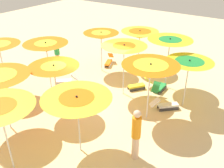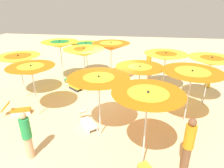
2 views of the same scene
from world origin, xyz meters
name	(u,v)px [view 2 (image 2 of 2)]	position (x,y,z in m)	size (l,w,h in m)	color
ground	(108,102)	(0.00, 0.00, -0.02)	(37.88, 37.88, 0.04)	beige
beach_umbrella_0	(86,46)	(3.53, 1.97, 1.95)	(1.96, 1.96, 2.20)	silver
beach_umbrella_1	(60,45)	(2.16, 3.13, 2.30)	(2.10, 2.10, 2.54)	silver
beach_umbrella_2	(19,60)	(-0.08, 4.35, 1.99)	(2.07, 2.07, 2.25)	silver
beach_umbrella_3	(111,46)	(2.63, 0.23, 2.18)	(2.19, 2.19, 2.45)	silver
beach_umbrella_4	(84,52)	(0.79, 1.32, 2.25)	(2.04, 2.04, 2.50)	silver
beach_umbrella_5	(31,70)	(-1.60, 2.83, 2.05)	(1.91, 1.91, 2.29)	silver
beach_umbrella_6	(166,57)	(1.62, -2.78, 1.97)	(2.23, 2.23, 2.21)	silver
beach_umbrella_7	(140,71)	(-0.71, -1.49, 1.95)	(2.02, 2.02, 2.19)	silver
beach_umbrella_8	(99,83)	(-2.58, -0.16, 2.11)	(2.09, 2.09, 2.37)	silver
beach_umbrella_9	(211,62)	(0.37, -4.59, 2.16)	(2.03, 2.03, 2.40)	silver
beach_umbrella_10	(192,76)	(-1.45, -3.38, 2.11)	(2.20, 2.20, 2.35)	silver
beach_umbrella_11	(148,99)	(-3.85, -1.74, 2.29)	(1.92, 1.92, 2.53)	silver
lounger_0	(97,75)	(3.03, 1.23, 0.20)	(1.12, 1.11, 0.59)	#333338
lounger_2	(18,110)	(-1.72, 3.71, 0.21)	(0.71, 1.22, 0.63)	silver
lounger_3	(74,79)	(2.13, 2.48, 0.22)	(0.38, 1.16, 0.69)	#333338
lounger_4	(88,122)	(-2.15, 0.44, 0.21)	(1.17, 1.04, 0.59)	silver
lounger_5	(74,86)	(1.18, 2.14, 0.21)	(0.98, 1.18, 0.61)	#333338
beachgoer_0	(27,135)	(-4.04, 1.81, 0.86)	(0.30, 0.30, 1.66)	#D8A87F
beachgoer_1	(188,144)	(-3.82, -2.96, 0.94)	(0.30, 0.30, 1.78)	brown
beachgoer_2	(149,64)	(3.35, -2.02, 1.00)	(0.30, 0.30, 1.89)	beige
beach_ball	(207,85)	(2.52, -5.41, 0.16)	(0.33, 0.33, 0.33)	yellow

